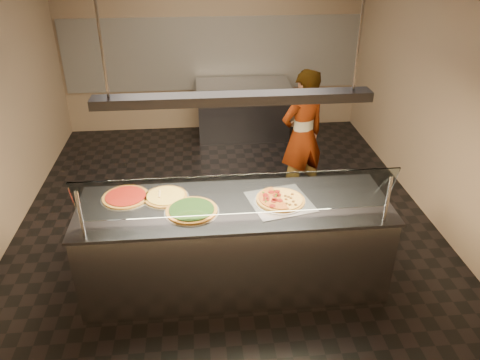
{
  "coord_description": "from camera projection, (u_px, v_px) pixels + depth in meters",
  "views": [
    {
      "loc": [
        -0.29,
        -4.84,
        3.21
      ],
      "look_at": [
        0.09,
        -0.88,
        1.02
      ],
      "focal_mm": 35.0,
      "sensor_mm": 36.0,
      "label": 1
    }
  ],
  "objects": [
    {
      "name": "wall_right",
      "position": [
        446.0,
        96.0,
        5.28
      ],
      "size": [
        0.02,
        6.0,
        3.0
      ],
      "primitive_type": "cube",
      "color": "#907B5D",
      "rests_on": "ground"
    },
    {
      "name": "half_pizza_sausage",
      "position": [
        292.0,
        199.0,
        4.35
      ],
      "size": [
        0.32,
        0.49,
        0.04
      ],
      "color": "brown",
      "rests_on": "perforated_tray"
    },
    {
      "name": "wall_back",
      "position": [
        212.0,
        41.0,
        7.7
      ],
      "size": [
        5.0,
        0.02,
        3.0
      ],
      "primitive_type": "cube",
      "color": "#907B5D",
      "rests_on": "ground"
    },
    {
      "name": "pizza_cheese",
      "position": [
        166.0,
        196.0,
        4.42
      ],
      "size": [
        0.44,
        0.44,
        0.03
      ],
      "color": "silver",
      "rests_on": "serving_counter"
    },
    {
      "name": "lamp_rod_left",
      "position": [
        100.0,
        33.0,
        3.48
      ],
      "size": [
        0.02,
        0.02,
        1.01
      ],
      "primitive_type": "cylinder",
      "color": "#B7B7BC",
      "rests_on": "ceiling"
    },
    {
      "name": "prep_table",
      "position": [
        243.0,
        110.0,
        7.83
      ],
      "size": [
        1.53,
        0.74,
        0.93
      ],
      "color": "#3B3B41",
      "rests_on": "ground"
    },
    {
      "name": "pizza_spinach",
      "position": [
        192.0,
        210.0,
        4.2
      ],
      "size": [
        0.5,
        0.5,
        0.03
      ],
      "color": "silver",
      "rests_on": "serving_counter"
    },
    {
      "name": "sneeze_guard",
      "position": [
        238.0,
        196.0,
        3.88
      ],
      "size": [
        2.65,
        0.18,
        0.54
      ],
      "color": "#B7B7BC",
      "rests_on": "serving_counter"
    },
    {
      "name": "serving_counter",
      "position": [
        235.0,
        245.0,
        4.54
      ],
      "size": [
        2.89,
        0.94,
        0.93
      ],
      "color": "#B7B7BC",
      "rests_on": "ground"
    },
    {
      "name": "half_pizza_pepperoni",
      "position": [
        269.0,
        199.0,
        4.33
      ],
      "size": [
        0.32,
        0.49,
        0.05
      ],
      "color": "brown",
      "rests_on": "perforated_tray"
    },
    {
      "name": "worker",
      "position": [
        302.0,
        136.0,
        5.89
      ],
      "size": [
        0.74,
        0.63,
        1.71
      ],
      "primitive_type": "imported",
      "rotation": [
        0.0,
        0.0,
        3.56
      ],
      "color": "#272429",
      "rests_on": "ground"
    },
    {
      "name": "tile_band",
      "position": [
        213.0,
        54.0,
        7.77
      ],
      "size": [
        4.9,
        0.02,
        1.2
      ],
      "primitive_type": "cube",
      "color": "silver",
      "rests_on": "wall_back"
    },
    {
      "name": "pizza_spatula",
      "position": [
        163.0,
        196.0,
        4.39
      ],
      "size": [
        0.17,
        0.23,
        0.02
      ],
      "color": "#B7B7BC",
      "rests_on": "pizza_spinach"
    },
    {
      "name": "pizza_tomato",
      "position": [
        126.0,
        197.0,
        4.41
      ],
      "size": [
        0.46,
        0.46,
        0.03
      ],
      "color": "silver",
      "rests_on": "serving_counter"
    },
    {
      "name": "heat_lamp_housing",
      "position": [
        234.0,
        99.0,
        3.83
      ],
      "size": [
        2.3,
        0.18,
        0.08
      ],
      "primitive_type": "cube",
      "color": "#3B3B41",
      "rests_on": "ceiling"
    },
    {
      "name": "wall_front",
      "position": [
        262.0,
        296.0,
        2.45
      ],
      "size": [
        5.0,
        0.02,
        3.0
      ],
      "primitive_type": "cube",
      "color": "#907B5D",
      "rests_on": "ground"
    },
    {
      "name": "lamp_rod_right",
      "position": [
        361.0,
        28.0,
        3.65
      ],
      "size": [
        0.02,
        0.02,
        1.01
      ],
      "primitive_type": "cylinder",
      "color": "#B7B7BC",
      "rests_on": "ceiling"
    },
    {
      "name": "ground",
      "position": [
        226.0,
        219.0,
        5.8
      ],
      "size": [
        5.0,
        6.0,
        0.02
      ],
      "primitive_type": "cube",
      "color": "black",
      "rests_on": "ground"
    },
    {
      "name": "perforated_tray",
      "position": [
        280.0,
        201.0,
        4.36
      ],
      "size": [
        0.65,
        0.65,
        0.01
      ],
      "color": "silver",
      "rests_on": "serving_counter"
    }
  ]
}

